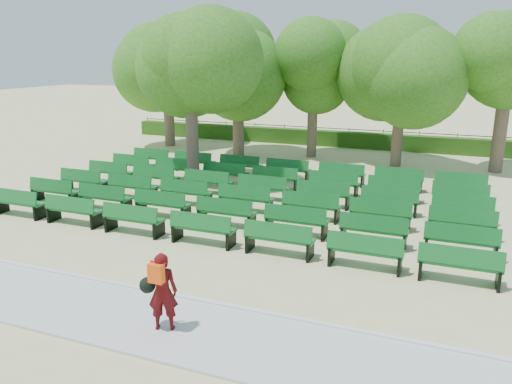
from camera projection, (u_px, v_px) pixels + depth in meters
ground at (236, 212)px, 17.18m from camera, size 120.00×120.00×0.00m
paving at (94, 310)px, 10.53m from camera, size 30.00×2.20×0.06m
curb at (127, 287)px, 11.56m from camera, size 30.00×0.12×0.10m
hedge at (330, 138)px, 29.62m from camera, size 26.00×0.70×0.90m
fence at (332, 145)px, 30.10m from camera, size 26.00×0.10×1.02m
tree_line at (312, 158)px, 26.15m from camera, size 21.80×6.80×7.04m
bench_array at (255, 203)px, 17.97m from camera, size 1.91×0.66×1.19m
tree_among at (190, 78)px, 19.56m from camera, size 4.49×4.49×6.41m
person at (161, 290)px, 9.55m from camera, size 0.79×0.57×1.59m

